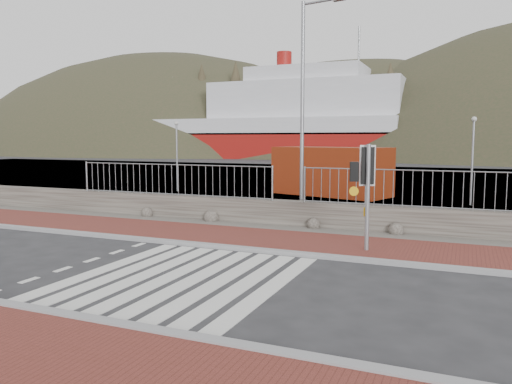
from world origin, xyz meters
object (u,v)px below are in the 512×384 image
at_px(traffic_signal_far, 367,174).
at_px(shipping_container, 331,171).
at_px(ferry, 269,125).
at_px(streetlight, 306,101).

relative_size(traffic_signal_far, shipping_container, 0.47).
height_order(ferry, streetlight, ferry).
relative_size(ferry, shipping_container, 7.89).
distance_m(traffic_signal_far, streetlight, 5.49).
bearing_deg(shipping_container, traffic_signal_far, -54.53).
relative_size(ferry, traffic_signal_far, 16.91).
distance_m(ferry, streetlight, 64.84).
bearing_deg(streetlight, ferry, 124.21).
xyz_separation_m(ferry, shipping_container, (23.52, -50.34, -4.04)).
height_order(traffic_signal_far, streetlight, streetlight).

